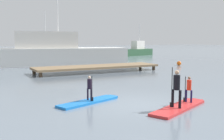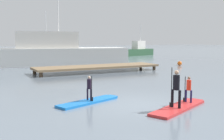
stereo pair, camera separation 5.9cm
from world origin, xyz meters
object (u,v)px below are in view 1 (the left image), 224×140
paddler_child_solo (90,87)px  paddler_child_front (189,88)px  paddleboard_near (90,102)px  paddleboard_far (180,107)px  mooring_buoy_near (179,63)px  fishing_boat_white_large (58,52)px  paddler_adult (176,86)px  trawler_grey_distant (50,50)px  fishing_boat_green_midground (137,51)px

paddler_child_solo → paddler_child_front: (3.66, -2.32, 0.01)m
paddleboard_near → paddleboard_far: (2.86, -2.70, 0.00)m
paddler_child_solo → mooring_buoy_near: 19.87m
fishing_boat_white_large → paddler_adult: bearing=-94.8°
paddleboard_far → mooring_buoy_near: size_ratio=7.54×
paddler_child_solo → mooring_buoy_near: bearing=37.2°
paddler_adult → mooring_buoy_near: paddler_adult is taller
paddler_child_front → trawler_grey_distant: size_ratio=0.13×
paddleboard_near → trawler_grey_distant: size_ratio=0.39×
paddleboard_far → mooring_buoy_near: mooring_buoy_near is taller
paddler_child_solo → fishing_boat_green_midground: fishing_boat_green_midground is taller
paddler_child_solo → mooring_buoy_near: size_ratio=2.34×
paddleboard_far → paddleboard_near: bearing=136.7°
fishing_boat_white_large → mooring_buoy_near: fishing_boat_white_large is taller
paddler_child_front → mooring_buoy_near: 18.80m
paddler_child_front → fishing_boat_white_large: fishing_boat_white_large is taller
paddleboard_near → mooring_buoy_near: bearing=37.1°
mooring_buoy_near → paddleboard_near: bearing=-142.9°
paddleboard_near → paddler_child_front: 4.40m
mooring_buoy_near → fishing_boat_white_large: bearing=147.8°
paddleboard_near → fishing_boat_green_midground: size_ratio=0.43×
fishing_boat_green_midground → mooring_buoy_near: (-6.68, -18.80, -0.64)m
paddler_child_solo → fishing_boat_green_midground: bearing=53.8°
paddleboard_far → mooring_buoy_near: (12.98, 14.69, 0.19)m
trawler_grey_distant → paddler_adult: bearing=-97.8°
paddleboard_far → trawler_grey_distant: size_ratio=0.44×
paddler_adult → fishing_boat_green_midground: (19.97, 33.61, -0.08)m
paddleboard_near → fishing_boat_white_large: bearing=77.1°
fishing_boat_white_large → fishing_boat_green_midground: fishing_boat_white_large is taller
paddleboard_near → trawler_grey_distant: 36.00m
trawler_grey_distant → paddleboard_far: bearing=-97.4°
paddler_child_front → mooring_buoy_near: bearing=49.7°
paddler_child_front → fishing_boat_green_midground: 38.11m
paddler_child_solo → paddler_child_front: paddler_child_solo is taller
fishing_boat_green_midground → trawler_grey_distant: (-14.75, 4.35, 0.20)m
paddleboard_far → fishing_boat_white_large: 21.99m
paddleboard_far → fishing_boat_white_large: (1.53, 21.89, 1.36)m
fishing_boat_green_midground → trawler_grey_distant: trawler_grey_distant is taller
paddler_adult → fishing_boat_green_midground: fishing_boat_green_midground is taller
paddler_child_front → paddleboard_far: bearing=-155.8°
paddleboard_near → fishing_boat_green_midground: 38.15m
mooring_buoy_near → trawler_grey_distant: bearing=109.2°
paddleboard_far → paddler_child_front: 1.12m
paddler_adult → paddler_child_front: paddler_adult is taller
paddler_child_solo → paddleboard_far: paddler_child_solo is taller
paddleboard_near → paddler_child_front: paddler_child_front is taller
paddleboard_near → trawler_grey_distant: bearing=77.5°
trawler_grey_distant → mooring_buoy_near: 24.52m
paddler_child_solo → paddler_child_front: 4.33m
paddler_child_solo → fishing_boat_white_large: fishing_boat_white_large is taller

